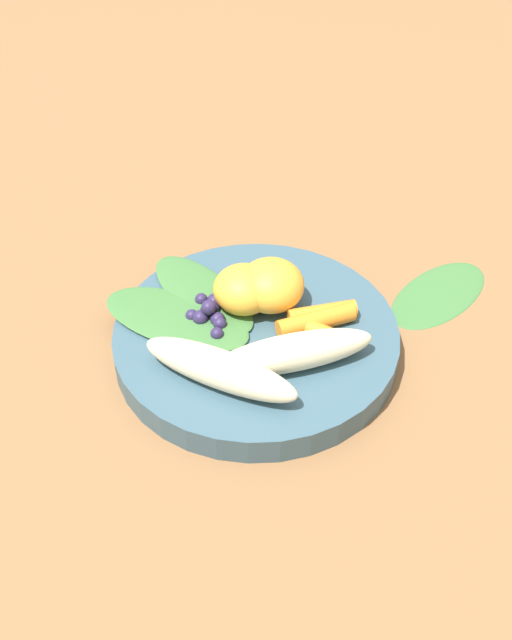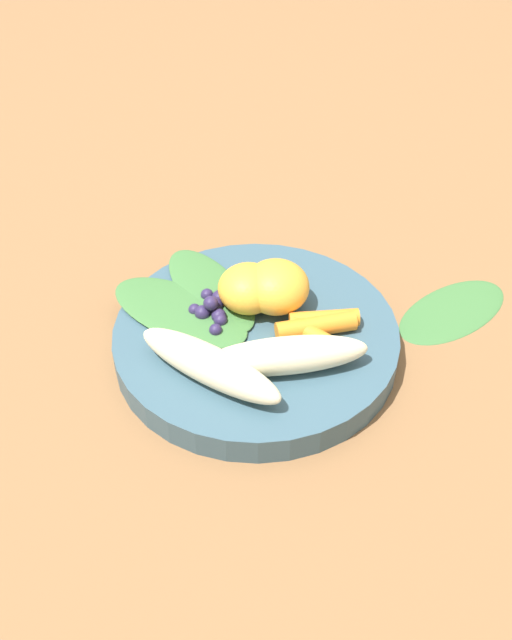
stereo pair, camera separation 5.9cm
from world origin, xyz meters
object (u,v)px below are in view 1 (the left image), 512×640
banana_peeled_left (294,352)px  orange_segment_near (246,289)px  kale_leaf_stray (439,293)px  bowl (256,340)px  banana_peeled_right (220,369)px

banana_peeled_left → orange_segment_near: 0.08m
banana_peeled_left → kale_leaf_stray: 0.18m
bowl → banana_peeled_left: (0.01, -0.05, 0.03)m
orange_segment_near → kale_leaf_stray: bearing=-5.9°
banana_peeled_right → kale_leaf_stray: banana_peeled_right is taller
kale_leaf_stray → orange_segment_near: bearing=148.7°
banana_peeled_left → kale_leaf_stray: banana_peeled_left is taller
banana_peeled_left → kale_leaf_stray: size_ratio=1.05×
bowl → banana_peeled_right: banana_peeled_right is taller
bowl → kale_leaf_stray: size_ratio=1.94×
bowl → banana_peeled_right: bearing=-134.2°
banana_peeled_left → orange_segment_near: bearing=102.6°
banana_peeled_right → banana_peeled_left: bearing=43.7°
banana_peeled_right → orange_segment_near: (0.05, 0.08, 0.00)m
bowl → orange_segment_near: orange_segment_near is taller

